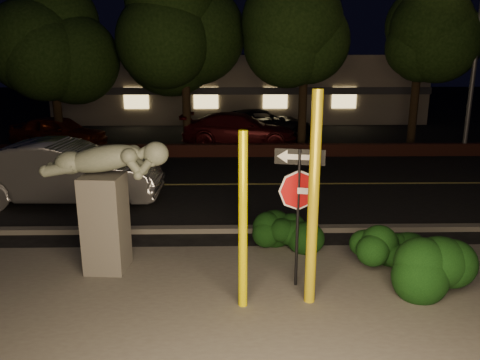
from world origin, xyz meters
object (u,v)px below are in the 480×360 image
yellow_pole_left (243,222)px  yellow_pole_right (313,202)px  streetlight (476,18)px  parked_car_red (59,132)px  signpost (299,191)px  parked_car_dark (262,125)px  silver_sedan (64,172)px  parked_car_darkred (240,130)px  sculpture (105,193)px

yellow_pole_left → yellow_pole_right: (1.10, 0.11, 0.30)m
streetlight → parked_car_red: bearing=155.7°
yellow_pole_left → parked_car_red: 15.85m
signpost → parked_car_red: signpost is taller
yellow_pole_right → streetlight: size_ratio=0.39×
yellow_pole_right → parked_car_dark: size_ratio=0.65×
signpost → silver_sedan: bearing=151.6°
streetlight → parked_car_darkred: 10.32m
parked_car_red → parked_car_dark: 9.27m
silver_sedan → parked_car_dark: size_ratio=0.98×
streetlight → parked_car_dark: 9.84m
sculpture → parked_car_dark: sculpture is taller
yellow_pole_left → parked_car_dark: yellow_pole_left is taller
signpost → sculpture: size_ratio=0.99×
yellow_pole_right → parked_car_dark: bearing=89.1°
signpost → parked_car_darkred: bearing=106.1°
yellow_pole_right → sculpture: (-3.58, 1.28, -0.21)m
streetlight → parked_car_red: (-16.97, 2.06, -4.62)m
streetlight → yellow_pole_right: bearing=-142.2°
sculpture → silver_sedan: 4.92m
yellow_pole_right → signpost: bearing=104.8°
sculpture → silver_sedan: size_ratio=0.48×
parked_car_dark → yellow_pole_left: bearing=163.2°
sculpture → streetlight: size_ratio=0.28×
streetlight → parked_car_dark: bearing=137.0°
sculpture → streetlight: bearing=46.2°
parked_car_red → sculpture: bearing=-144.0°
signpost → streetlight: size_ratio=0.27×
sculpture → parked_car_dark: size_ratio=0.47×
sculpture → parked_car_darkred: sculpture is taller
streetlight → parked_car_red: streetlight is taller
parked_car_darkred → signpost: bearing=-170.8°
sculpture → streetlight: streetlight is taller
parked_car_red → parked_car_dark: parked_car_dark is taller
parked_car_darkred → parked_car_dark: (1.11, 1.52, -0.01)m
yellow_pole_left → yellow_pole_right: size_ratio=0.83×
yellow_pole_right → silver_sedan: bearing=136.3°
parked_car_dark → streetlight: bearing=-127.5°
yellow_pole_right → silver_sedan: yellow_pole_right is taller
yellow_pole_left → silver_sedan: size_ratio=0.55×
signpost → parked_car_dark: size_ratio=0.46×
sculpture → parked_car_darkred: (2.70, 12.58, -0.79)m
yellow_pole_left → silver_sedan: (-4.75, 5.70, -0.58)m
signpost → streetlight: 14.24m
yellow_pole_left → parked_car_red: size_ratio=0.69×
silver_sedan → parked_car_dark: 11.53m
yellow_pole_left → signpost: bearing=35.5°
yellow_pole_right → streetlight: bearing=55.2°
parked_car_darkred → yellow_pole_right: bearing=-170.3°
streetlight → signpost: bearing=-144.1°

